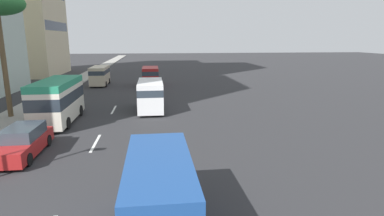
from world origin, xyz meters
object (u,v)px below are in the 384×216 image
at_px(van_third, 160,194).
at_px(minibus_lead, 58,99).
at_px(van_fifth, 151,94).
at_px(van_fourth, 100,75).
at_px(van_sixth, 150,75).
at_px(car_second, 23,142).

bearing_deg(van_third, minibus_lead, 25.89).
bearing_deg(van_third, van_fifth, 1.19).
bearing_deg(van_fourth, minibus_lead, 0.22).
bearing_deg(van_fourth, van_sixth, 80.08).
xyz_separation_m(minibus_lead, van_third, (-14.58, -7.08, -0.24)).
bearing_deg(minibus_lead, van_fifth, 114.19).
relative_size(van_fourth, van_sixth, 1.15).
xyz_separation_m(minibus_lead, van_fifth, (3.01, -6.71, -0.27)).
bearing_deg(car_second, van_sixth, 164.92).
bearing_deg(van_fourth, car_second, 0.26).
distance_m(van_third, van_fifth, 17.60).
bearing_deg(van_fourth, van_third, 12.06).
bearing_deg(van_fifth, van_third, -178.81).
height_order(van_fourth, van_sixth, van_fourth).
bearing_deg(minibus_lead, van_fourth, -179.78).
bearing_deg(van_fourth, van_fifth, 23.12).
bearing_deg(car_second, van_fifth, 145.45).
xyz_separation_m(car_second, van_third, (-7.91, -7.03, 0.75)).
xyz_separation_m(car_second, van_fifth, (9.68, -6.67, 0.73)).
distance_m(minibus_lead, van_sixth, 18.92).
bearing_deg(van_sixth, van_fourth, 80.08).
xyz_separation_m(car_second, van_fourth, (25.56, 0.12, 0.69)).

